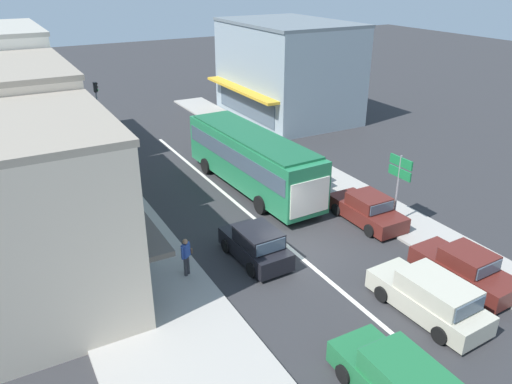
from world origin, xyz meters
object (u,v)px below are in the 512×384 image
Objects in this scene: city_bus at (252,157)px; directional_road_sign at (400,174)px; parked_hatchback_kerb_third at (301,171)px; pedestrian_browsing_midblock at (105,155)px; parked_sedan_kerb_front at (465,269)px; pedestrian_with_handbag_near at (186,254)px; parked_sedan_kerb_second at (367,210)px; traffic_light_downstreet at (97,101)px; hatchback_queue_gap_filler at (256,245)px; wagon_behind_bus_near at (430,297)px.

city_bus is 8.31m from directional_road_sign.
city_bus reaches higher than parked_hatchback_kerb_third.
pedestrian_browsing_midblock reaches higher than parked_hatchback_kerb_third.
pedestrian_with_handbag_near reaches higher than parked_sedan_kerb_front.
parked_sedan_kerb_second is (0.09, 5.94, 0.00)m from parked_sedan_kerb_front.
traffic_light_downstreet is at bearing 121.14° from parked_hatchback_kerb_third.
hatchback_queue_gap_filler is 0.89× the size of parked_sedan_kerb_second.
wagon_behind_bus_near reaches higher than hatchback_queue_gap_filler.
hatchback_queue_gap_filler is 0.89× the size of traffic_light_downstreet.
directional_road_sign is 2.21× the size of pedestrian_browsing_midblock.
parked_sedan_kerb_second is at bearing 89.12° from parked_sedan_kerb_front.
city_bus is at bearing -44.84° from pedestrian_browsing_midblock.
traffic_light_downstreet reaches higher than parked_sedan_kerb_front.
pedestrian_browsing_midblock is (-6.62, 6.59, -0.81)m from city_bus.
directional_road_sign is at bearing -43.86° from parked_sedan_kerb_second.
directional_road_sign reaches higher than parked_sedan_kerb_front.
parked_sedan_kerb_second is (6.47, 0.41, -0.05)m from hatchback_queue_gap_filler.
city_bus is 2.39× the size of wagon_behind_bus_near.
parked_hatchback_kerb_third is at bearing 31.83° from pedestrian_with_handbag_near.
traffic_light_downstreet reaches higher than wagon_behind_bus_near.
directional_road_sign is (3.75, 5.79, 1.96)m from wagon_behind_bus_near.
directional_road_sign is at bearing -3.86° from hatchback_queue_gap_filler.
wagon_behind_bus_near is at bearing -43.78° from pedestrian_with_handbag_near.
city_bus reaches higher than hatchback_queue_gap_filler.
parked_sedan_kerb_front is 5.94m from parked_sedan_kerb_second.
hatchback_queue_gap_filler is (-3.48, -6.77, -1.17)m from city_bus.
pedestrian_browsing_midblock is (-3.14, 13.36, 0.36)m from hatchback_queue_gap_filler.
traffic_light_downstreet is (-8.38, 19.33, 2.19)m from parked_sedan_kerb_second.
wagon_behind_bus_near is 2.81× the size of pedestrian_with_handbag_near.
pedestrian_browsing_midblock is at bearing 109.11° from wagon_behind_bus_near.
pedestrian_browsing_midblock is (-9.52, 18.89, 0.40)m from parked_sedan_kerb_front.
wagon_behind_bus_near is 26.71m from traffic_light_downstreet.
city_bus is 3.19m from parked_hatchback_kerb_third.
parked_hatchback_kerb_third is 2.28× the size of pedestrian_with_handbag_near.
city_bus is 2.91× the size of hatchback_queue_gap_filler.
hatchback_queue_gap_filler is 2.30× the size of pedestrian_browsing_midblock.
directional_road_sign is at bearing -3.72° from pedestrian_with_handbag_near.
directional_road_sign is 2.21× the size of pedestrian_with_handbag_near.
traffic_light_downstreet is 22.29m from directional_road_sign.
traffic_light_downstreet is at bearing 113.44° from parked_sedan_kerb_second.
parked_hatchback_kerb_third is (2.88, -0.72, -1.17)m from city_bus.
pedestrian_browsing_midblock is at bearing 116.75° from parked_sedan_kerb_front.
wagon_behind_bus_near is at bearing -59.77° from hatchback_queue_gap_filler.
city_bus is 2.57× the size of parked_sedan_kerb_front.
hatchback_queue_gap_filler is 8.44m from parked_sedan_kerb_front.
traffic_light_downstreet is at bearing 86.56° from pedestrian_with_handbag_near.
traffic_light_downstreet reaches higher than pedestrian_browsing_midblock.
pedestrian_browsing_midblock is (-0.05, 13.17, 0.00)m from pedestrian_with_handbag_near.
parked_sedan_kerb_front is 1.18× the size of directional_road_sign.
traffic_light_downstreet is at bearing 102.10° from wagon_behind_bus_near.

